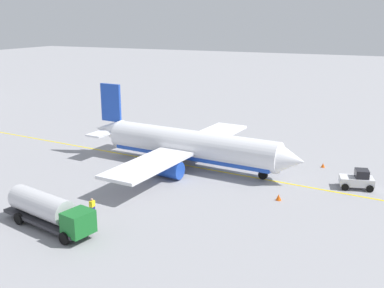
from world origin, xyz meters
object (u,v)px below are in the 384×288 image
airplane (189,146)px  fuel_tanker (48,210)px  pushback_tug (357,180)px  refueling_worker (92,207)px  safety_cone_nose (323,165)px  safety_cone_wingtip (279,197)px

airplane → fuel_tanker: size_ratio=2.84×
pushback_tug → refueling_worker: bearing=-140.9°
fuel_tanker → pushback_tug: 32.97m
pushback_tug → refueling_worker: (-22.50, -18.30, -0.19)m
fuel_tanker → safety_cone_nose: size_ratio=18.87×
refueling_worker → safety_cone_nose: 30.14m
pushback_tug → refueling_worker: 29.00m
refueling_worker → safety_cone_wingtip: 19.05m
airplane → fuel_tanker: 21.94m
airplane → refueling_worker: airplane is taller
airplane → safety_cone_wingtip: 15.08m
airplane → safety_cone_nose: airplane is taller
pushback_tug → safety_cone_nose: (-4.69, 6.00, -0.72)m
airplane → pushback_tug: (20.50, 0.67, -1.69)m
safety_cone_wingtip → airplane: bearing=154.3°
fuel_tanker → refueling_worker: (1.83, 3.95, -0.90)m
fuel_tanker → safety_cone_nose: (19.63, 28.25, -1.44)m
airplane → refueling_worker: (-2.00, -17.63, -1.88)m
fuel_tanker → safety_cone_wingtip: 22.98m
refueling_worker → airplane: bearing=83.5°
safety_cone_wingtip → safety_cone_nose: bearing=79.7°
refueling_worker → safety_cone_wingtip: bearing=35.9°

